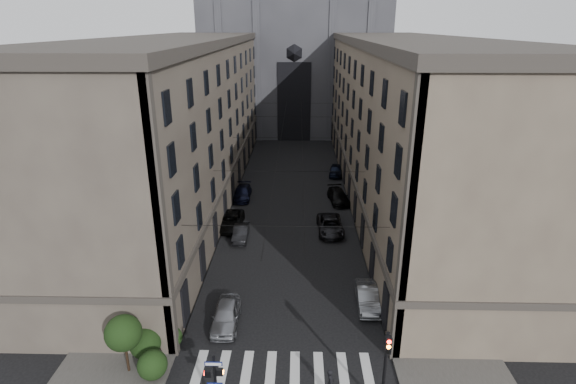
# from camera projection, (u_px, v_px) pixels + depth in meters

# --- Properties ---
(sidewalk_left) EXTENTS (7.00, 80.00, 0.15)m
(sidewalk_left) POSITION_uv_depth(u_px,v_px,m) (209.00, 192.00, 57.26)
(sidewalk_left) COLOR #383533
(sidewalk_left) RESTS_ON ground
(sidewalk_right) EXTENTS (7.00, 80.00, 0.15)m
(sidewalk_right) POSITION_uv_depth(u_px,v_px,m) (374.00, 194.00, 56.79)
(sidewalk_right) COLOR #383533
(sidewalk_right) RESTS_ON ground
(zebra_crossing) EXTENTS (11.00, 3.20, 0.01)m
(zebra_crossing) POSITION_uv_depth(u_px,v_px,m) (283.00, 369.00, 28.03)
(zebra_crossing) COLOR beige
(zebra_crossing) RESTS_ON ground
(building_left) EXTENTS (13.60, 60.60, 18.85)m
(building_left) POSITION_uv_depth(u_px,v_px,m) (180.00, 120.00, 54.07)
(building_left) COLOR #463D36
(building_left) RESTS_ON ground
(building_right) EXTENTS (13.60, 60.60, 18.85)m
(building_right) POSITION_uv_depth(u_px,v_px,m) (404.00, 121.00, 53.47)
(building_right) COLOR brown
(building_right) RESTS_ON ground
(gothic_tower) EXTENTS (35.00, 23.00, 58.00)m
(gothic_tower) POSITION_uv_depth(u_px,v_px,m) (295.00, 37.00, 87.28)
(gothic_tower) COLOR #2D2D33
(gothic_tower) RESTS_ON ground
(pedestrian_signal_left) EXTENTS (1.02, 0.38, 4.00)m
(pedestrian_signal_left) POSITION_uv_depth(u_px,v_px,m) (215.00, 380.00, 24.02)
(pedestrian_signal_left) COLOR black
(pedestrian_signal_left) RESTS_ON ground
(traffic_light_right) EXTENTS (0.34, 0.50, 5.20)m
(traffic_light_right) POSITION_uv_depth(u_px,v_px,m) (386.00, 363.00, 23.87)
(traffic_light_right) COLOR black
(traffic_light_right) RESTS_ON ground
(shrub_cluster) EXTENTS (3.90, 4.40, 3.90)m
(shrub_cluster) POSITION_uv_depth(u_px,v_px,m) (141.00, 343.00, 27.60)
(shrub_cluster) COLOR black
(shrub_cluster) RESTS_ON sidewalk_left
(tram_wires) EXTENTS (14.00, 60.00, 0.43)m
(tram_wires) POSITION_uv_depth(u_px,v_px,m) (291.00, 139.00, 54.16)
(tram_wires) COLOR black
(tram_wires) RESTS_ON ground
(car_left_near) EXTENTS (1.90, 4.66, 1.59)m
(car_left_near) POSITION_uv_depth(u_px,v_px,m) (226.00, 315.00, 31.95)
(car_left_near) COLOR gray
(car_left_near) RESTS_ON ground
(car_left_midnear) EXTENTS (1.49, 4.09, 1.34)m
(car_left_midnear) POSITION_uv_depth(u_px,v_px,m) (241.00, 233.00, 44.74)
(car_left_midnear) COLOR black
(car_left_midnear) RESTS_ON ground
(car_left_midfar) EXTENTS (2.58, 5.44, 1.50)m
(car_left_midfar) POSITION_uv_depth(u_px,v_px,m) (231.00, 221.00, 47.31)
(car_left_midfar) COLOR black
(car_left_midfar) RESTS_ON ground
(car_left_far) EXTENTS (2.12, 5.05, 1.45)m
(car_left_far) POSITION_uv_depth(u_px,v_px,m) (242.00, 193.00, 55.23)
(car_left_far) COLOR black
(car_left_far) RESTS_ON ground
(car_right_near) EXTENTS (1.68, 4.55, 1.49)m
(car_right_near) POSITION_uv_depth(u_px,v_px,m) (367.00, 297.00, 34.14)
(car_right_near) COLOR slate
(car_right_near) RESTS_ON ground
(car_right_midnear) EXTENTS (2.72, 5.58, 1.53)m
(car_right_midnear) POSITION_uv_depth(u_px,v_px,m) (330.00, 225.00, 46.25)
(car_right_midnear) COLOR black
(car_right_midnear) RESTS_ON ground
(car_right_midfar) EXTENTS (2.75, 5.35, 1.48)m
(car_right_midfar) POSITION_uv_depth(u_px,v_px,m) (338.00, 196.00, 54.09)
(car_right_midfar) COLOR black
(car_right_midfar) RESTS_ON ground
(car_right_far) EXTENTS (2.32, 4.62, 1.51)m
(car_right_far) POSITION_uv_depth(u_px,v_px,m) (336.00, 171.00, 63.57)
(car_right_far) COLOR black
(car_right_far) RESTS_ON ground
(pedestrian) EXTENTS (0.44, 0.66, 1.79)m
(pedestrian) POSITION_uv_depth(u_px,v_px,m) (330.00, 383.00, 25.78)
(pedestrian) COLOR black
(pedestrian) RESTS_ON ground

